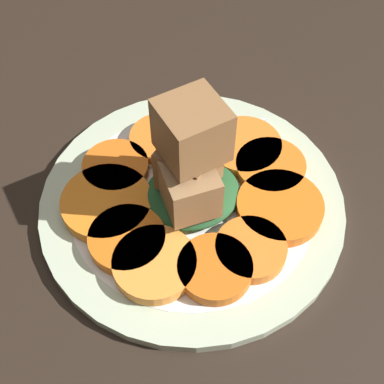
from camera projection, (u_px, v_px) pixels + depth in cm
name	position (u px, v px, depth cm)	size (l,w,h in cm)	color
table_slab	(192.00, 213.00, 47.86)	(120.00, 120.00, 2.00)	black
plate	(192.00, 203.00, 46.64)	(26.37, 26.37, 1.05)	beige
carrot_slice_0	(161.00, 140.00, 49.50)	(5.92, 5.92, 1.13)	orange
carrot_slice_1	(116.00, 168.00, 47.53)	(5.90, 5.90, 1.13)	orange
carrot_slice_2	(107.00, 203.00, 45.23)	(7.73, 7.73, 1.13)	orange
carrot_slice_3	(127.00, 239.00, 43.08)	(6.27, 6.27, 1.13)	orange
carrot_slice_4	(155.00, 264.00, 41.74)	(6.65, 6.65, 1.13)	orange
carrot_slice_5	(215.00, 269.00, 41.49)	(5.91, 5.91, 1.13)	orange
carrot_slice_6	(251.00, 249.00, 42.53)	(5.75, 5.75, 1.13)	orange
carrot_slice_7	(280.00, 207.00, 44.97)	(7.34, 7.34, 1.13)	orange
carrot_slice_8	(271.00, 168.00, 47.50)	(6.25, 6.25, 1.13)	orange
carrot_slice_9	(244.00, 147.00, 49.00)	(6.80, 6.80, 1.13)	orange
carrot_slice_10	(192.00, 130.00, 50.24)	(6.04, 6.04, 1.13)	orange
center_pile	(191.00, 166.00, 42.38)	(8.30, 7.47, 10.90)	#235128
fork	(183.00, 152.00, 49.08)	(18.87, 2.61, 0.40)	silver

